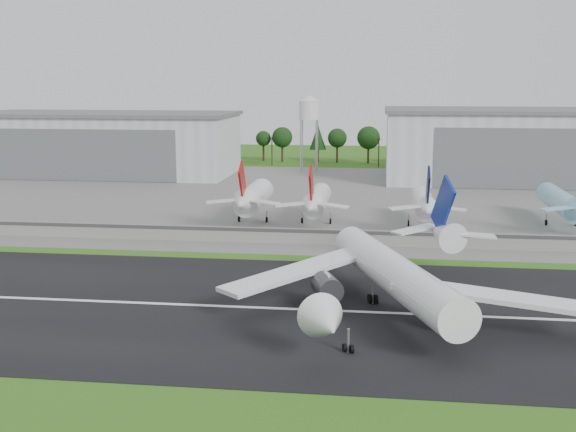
# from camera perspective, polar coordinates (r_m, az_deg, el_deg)

# --- Properties ---
(ground) EXTENTS (600.00, 600.00, 0.00)m
(ground) POSITION_cam_1_polar(r_m,az_deg,el_deg) (104.21, -5.89, -8.84)
(ground) COLOR #2E6217
(ground) RESTS_ON ground
(runway) EXTENTS (320.00, 60.00, 0.10)m
(runway) POSITION_cam_1_polar(r_m,az_deg,el_deg) (113.44, -4.73, -7.16)
(runway) COLOR black
(runway) RESTS_ON ground
(runway_centerline) EXTENTS (220.00, 1.00, 0.02)m
(runway_centerline) POSITION_cam_1_polar(r_m,az_deg,el_deg) (113.42, -4.73, -7.13)
(runway_centerline) COLOR white
(runway_centerline) RESTS_ON runway
(apron) EXTENTS (320.00, 150.00, 0.10)m
(apron) POSITION_cam_1_polar(r_m,az_deg,el_deg) (219.53, 1.27, 1.55)
(apron) COLOR slate
(apron) RESTS_ON ground
(blast_fence) EXTENTS (240.00, 0.61, 3.50)m
(blast_fence) POSITION_cam_1_polar(r_m,az_deg,el_deg) (155.80, -1.28, -1.55)
(blast_fence) COLOR gray
(blast_fence) RESTS_ON ground
(hangar_west) EXTENTS (97.00, 44.00, 23.20)m
(hangar_west) POSITION_cam_1_polar(r_m,az_deg,el_deg) (281.07, -14.22, 5.59)
(hangar_west) COLOR silver
(hangar_west) RESTS_ON ground
(hangar_east) EXTENTS (102.00, 47.00, 25.20)m
(hangar_east) POSITION_cam_1_polar(r_m,az_deg,el_deg) (266.53, 18.68, 5.32)
(hangar_east) COLOR silver
(hangar_east) RESTS_ON ground
(water_tower) EXTENTS (8.40, 8.40, 29.40)m
(water_tower) POSITION_cam_1_polar(r_m,az_deg,el_deg) (282.15, 1.70, 8.56)
(water_tower) COLOR #99999E
(water_tower) RESTS_ON ground
(utility_poles) EXTENTS (230.00, 3.00, 12.00)m
(utility_poles) POSITION_cam_1_polar(r_m,az_deg,el_deg) (298.48, 2.92, 3.93)
(utility_poles) COLOR black
(utility_poles) RESTS_ON ground
(treeline) EXTENTS (320.00, 16.00, 22.00)m
(treeline) POSITION_cam_1_polar(r_m,az_deg,el_deg) (313.34, 3.13, 4.25)
(treeline) COLOR black
(treeline) RESTS_ON ground
(main_airliner) EXTENTS (53.91, 57.51, 18.17)m
(main_airliner) POSITION_cam_1_polar(r_m,az_deg,el_deg) (109.30, 8.34, -5.28)
(main_airliner) COLOR white
(main_airliner) RESTS_ON runway
(parked_jet_red_a) EXTENTS (7.36, 31.29, 16.91)m
(parked_jet_red_a) POSITION_cam_1_polar(r_m,az_deg,el_deg) (177.25, -2.89, 1.43)
(parked_jet_red_a) COLOR white
(parked_jet_red_a) RESTS_ON ground
(parked_jet_red_b) EXTENTS (7.36, 31.29, 16.45)m
(parked_jet_red_b) POSITION_cam_1_polar(r_m,az_deg,el_deg) (175.15, 2.21, 1.19)
(parked_jet_red_b) COLOR white
(parked_jet_red_b) RESTS_ON ground
(parked_jet_navy) EXTENTS (7.36, 31.29, 16.36)m
(parked_jet_navy) POSITION_cam_1_polar(r_m,az_deg,el_deg) (174.77, 10.71, 0.96)
(parked_jet_navy) COLOR white
(parked_jet_navy) RESTS_ON ground
(parked_jet_skyblue) EXTENTS (7.36, 37.29, 16.52)m
(parked_jet_skyblue) POSITION_cam_1_polar(r_m,az_deg,el_deg) (184.64, 20.97, 0.98)
(parked_jet_skyblue) COLOR #85C8E6
(parked_jet_skyblue) RESTS_ON ground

